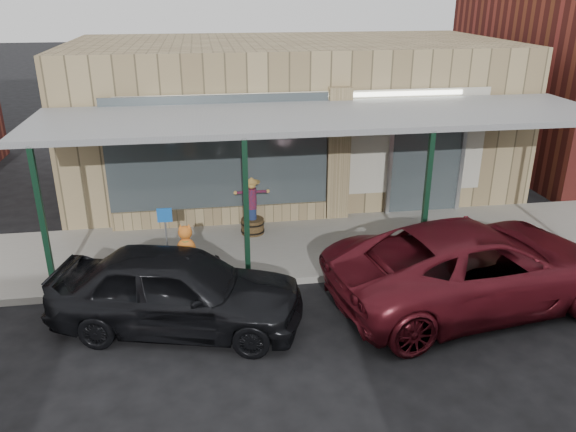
{
  "coord_description": "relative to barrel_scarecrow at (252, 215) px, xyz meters",
  "views": [
    {
      "loc": [
        -2.53,
        -7.8,
        5.54
      ],
      "look_at": [
        -0.92,
        2.6,
        1.25
      ],
      "focal_mm": 35.0,
      "sensor_mm": 36.0,
      "label": 1
    }
  ],
  "objects": [
    {
      "name": "ground",
      "position": [
        1.5,
        -4.36,
        -0.62
      ],
      "size": [
        120.0,
        120.0,
        0.0
      ],
      "primitive_type": "plane",
      "color": "black",
      "rests_on": "ground"
    },
    {
      "name": "sidewalk",
      "position": [
        1.5,
        -0.76,
        -0.54
      ],
      "size": [
        40.0,
        3.2,
        0.15
      ],
      "primitive_type": "cube",
      "color": "gray",
      "rests_on": "ground"
    },
    {
      "name": "storefront",
      "position": [
        1.5,
        3.8,
        1.47
      ],
      "size": [
        12.0,
        6.25,
        4.2
      ],
      "color": "#9C875F",
      "rests_on": "ground"
    },
    {
      "name": "awning",
      "position": [
        1.5,
        -0.8,
        2.39
      ],
      "size": [
        12.0,
        3.0,
        3.04
      ],
      "color": "gray",
      "rests_on": "ground"
    },
    {
      "name": "block_buildings_near",
      "position": [
        3.51,
        4.84,
        3.15
      ],
      "size": [
        61.0,
        8.0,
        8.0
      ],
      "color": "maroon",
      "rests_on": "ground"
    },
    {
      "name": "barrel_scarecrow",
      "position": [
        0.0,
        0.0,
        0.0
      ],
      "size": [
        0.84,
        0.62,
        1.39
      ],
      "rotation": [
        0.0,
        0.0,
        -0.18
      ],
      "color": "brown",
      "rests_on": "sidewalk"
    },
    {
      "name": "barrel_pumpkin",
      "position": [
        4.3,
        -1.41,
        -0.24
      ],
      "size": [
        0.58,
        0.58,
        0.66
      ],
      "rotation": [
        0.0,
        0.0,
        -0.04
      ],
      "color": "brown",
      "rests_on": "sidewalk"
    },
    {
      "name": "handicap_sign",
      "position": [
        -1.87,
        -1.73,
        0.44
      ],
      "size": [
        0.29,
        0.04,
        1.41
      ],
      "rotation": [
        0.0,
        0.0,
        -0.02
      ],
      "color": "gray",
      "rests_on": "sidewalk"
    },
    {
      "name": "parked_sedan",
      "position": [
        -1.62,
        -3.52,
        0.12
      ],
      "size": [
        4.62,
        2.76,
        1.6
      ],
      "rotation": [
        0.0,
        0.0,
        1.32
      ],
      "color": "black",
      "rests_on": "ground"
    },
    {
      "name": "car_maroon",
      "position": [
        3.83,
        -3.52,
        0.16
      ],
      "size": [
        5.9,
        3.4,
        1.55
      ],
      "primitive_type": "imported",
      "rotation": [
        0.0,
        0.0,
        1.73
      ],
      "color": "#4F0F18",
      "rests_on": "ground"
    }
  ]
}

